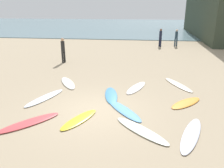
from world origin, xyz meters
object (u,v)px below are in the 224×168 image
(surfboard_5, at_px, (186,103))
(beachgoer_far, at_px, (160,37))
(beachgoer_near, at_px, (176,37))
(surfboard_2, at_px, (141,130))
(surfboard_7, at_px, (29,122))
(surfboard_6, at_px, (178,85))
(surfboard_0, at_px, (111,95))
(surfboard_8, at_px, (124,110))
(surfboard_3, at_px, (68,83))
(surfboard_10, at_px, (136,88))
(surfboard_1, at_px, (45,98))
(surfboard_9, at_px, (191,135))
(beachgoer_mid, at_px, (63,49))
(surfboard_4, at_px, (79,119))

(surfboard_5, bearing_deg, beachgoer_far, 134.38)
(surfboard_5, bearing_deg, beachgoer_near, 128.02)
(surfboard_2, height_order, surfboard_7, surfboard_7)
(surfboard_6, bearing_deg, surfboard_2, -136.82)
(surfboard_0, height_order, surfboard_8, surfboard_0)
(surfboard_3, relative_size, surfboard_7, 0.94)
(surfboard_8, bearing_deg, beachgoer_near, 38.57)
(surfboard_10, distance_m, beachgoer_far, 12.96)
(surfboard_1, relative_size, surfboard_9, 0.97)
(surfboard_10, xyz_separation_m, beachgoer_near, (3.83, 13.19, 0.94))
(surfboard_7, bearing_deg, beachgoer_near, 108.38)
(beachgoer_mid, height_order, beachgoer_far, beachgoer_mid)
(surfboard_7, relative_size, beachgoer_mid, 1.28)
(surfboard_2, xyz_separation_m, surfboard_3, (-4.03, 4.54, 0.00))
(surfboard_1, relative_size, surfboard_6, 0.98)
(surfboard_2, height_order, surfboard_5, surfboard_2)
(surfboard_0, height_order, surfboard_5, surfboard_0)
(surfboard_4, xyz_separation_m, beachgoer_near, (5.90, 16.93, 0.94))
(beachgoer_mid, bearing_deg, surfboard_5, -102.37)
(surfboard_4, bearing_deg, surfboard_8, 57.07)
(surfboard_7, height_order, surfboard_8, surfboard_7)
(surfboard_5, distance_m, surfboard_8, 2.88)
(surfboard_2, bearing_deg, surfboard_1, 105.11)
(surfboard_1, height_order, surfboard_10, surfboard_1)
(surfboard_0, relative_size, surfboard_9, 0.86)
(surfboard_3, relative_size, surfboard_5, 1.16)
(surfboard_0, distance_m, surfboard_9, 4.39)
(surfboard_1, relative_size, surfboard_3, 1.10)
(surfboard_10, bearing_deg, surfboard_6, 39.80)
(surfboard_2, relative_size, surfboard_7, 1.01)
(surfboard_6, xyz_separation_m, beachgoer_near, (1.58, 12.44, 0.94))
(surfboard_1, height_order, surfboard_4, surfboard_1)
(surfboard_4, bearing_deg, beachgoer_far, 101.26)
(surfboard_0, bearing_deg, beachgoer_far, 66.44)
(surfboard_5, distance_m, surfboard_7, 6.57)
(surfboard_0, height_order, surfboard_1, same)
(surfboard_6, distance_m, beachgoer_near, 12.58)
(surfboard_7, xyz_separation_m, beachgoer_mid, (-1.71, 9.12, 1.00))
(surfboard_6, height_order, surfboard_8, surfboard_6)
(surfboard_0, distance_m, beachgoer_near, 15.26)
(surfboard_0, xyz_separation_m, surfboard_9, (3.09, -3.12, -0.00))
(surfboard_0, height_order, surfboard_6, surfboard_0)
(surfboard_4, height_order, surfboard_8, surfboard_4)
(beachgoer_mid, distance_m, beachgoer_far, 10.99)
(surfboard_8, distance_m, surfboard_10, 2.79)
(surfboard_10, bearing_deg, surfboard_0, -112.77)
(surfboard_0, xyz_separation_m, beachgoer_near, (5.00, 14.39, 0.93))
(surfboard_0, relative_size, surfboard_5, 1.12)
(surfboard_3, xyz_separation_m, surfboard_7, (-0.06, -4.49, 0.00))
(surfboard_2, bearing_deg, surfboard_5, 5.47)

